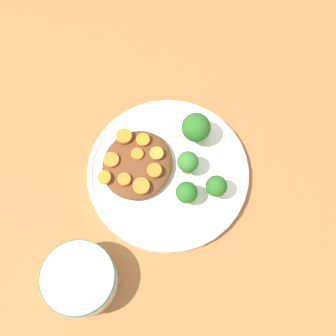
# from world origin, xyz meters

# --- Properties ---
(ground_plane) EXTENTS (4.00, 4.00, 0.00)m
(ground_plane) POSITION_xyz_m (0.00, 0.00, 0.00)
(ground_plane) COLOR #9E6638
(plate) EXTENTS (0.26, 0.26, 0.02)m
(plate) POSITION_xyz_m (0.00, 0.00, 0.01)
(plate) COLOR white
(plate) RESTS_ON ground_plane
(dip_bowl) EXTENTS (0.11, 0.11, 0.06)m
(dip_bowl) POSITION_xyz_m (-0.21, 0.05, 0.03)
(dip_bowl) COLOR white
(dip_bowl) RESTS_ON ground_plane
(stew_mound) EXTENTS (0.12, 0.11, 0.02)m
(stew_mound) POSITION_xyz_m (-0.01, 0.05, 0.03)
(stew_mound) COLOR brown
(stew_mound) RESTS_ON plate
(broccoli_floret_0) EXTENTS (0.03, 0.03, 0.05)m
(broccoli_floret_0) POSITION_xyz_m (-0.03, -0.04, 0.04)
(broccoli_floret_0) COLOR #759E51
(broccoli_floret_0) RESTS_ON plate
(broccoli_floret_1) EXTENTS (0.03, 0.03, 0.05)m
(broccoli_floret_1) POSITION_xyz_m (0.02, -0.03, 0.04)
(broccoli_floret_1) COLOR #759E51
(broccoli_floret_1) RESTS_ON plate
(broccoli_floret_2) EXTENTS (0.05, 0.05, 0.06)m
(broccoli_floret_2) POSITION_xyz_m (0.07, -0.02, 0.05)
(broccoli_floret_2) COLOR #759E51
(broccoli_floret_2) RESTS_ON plate
(broccoli_floret_3) EXTENTS (0.03, 0.03, 0.05)m
(broccoli_floret_3) POSITION_xyz_m (-0.01, -0.08, 0.04)
(broccoli_floret_3) COLOR #759E51
(broccoli_floret_3) RESTS_ON plate
(carrot_slice_0) EXTENTS (0.02, 0.02, 0.00)m
(carrot_slice_0) POSITION_xyz_m (-0.02, 0.09, 0.04)
(carrot_slice_0) COLOR orange
(carrot_slice_0) RESTS_ON stew_mound
(carrot_slice_1) EXTENTS (0.03, 0.03, 0.01)m
(carrot_slice_1) POSITION_xyz_m (0.02, 0.08, 0.04)
(carrot_slice_1) COLOR orange
(carrot_slice_1) RESTS_ON stew_mound
(carrot_slice_2) EXTENTS (0.02, 0.02, 0.00)m
(carrot_slice_2) POSITION_xyz_m (0.01, 0.02, 0.04)
(carrot_slice_2) COLOR orange
(carrot_slice_2) RESTS_ON stew_mound
(carrot_slice_3) EXTENTS (0.03, 0.03, 0.01)m
(carrot_slice_3) POSITION_xyz_m (-0.05, 0.03, 0.04)
(carrot_slice_3) COLOR orange
(carrot_slice_3) RESTS_ON stew_mound
(carrot_slice_4) EXTENTS (0.02, 0.02, 0.01)m
(carrot_slice_4) POSITION_xyz_m (-0.05, 0.05, 0.04)
(carrot_slice_4) COLOR orange
(carrot_slice_4) RESTS_ON stew_mound
(carrot_slice_5) EXTENTS (0.02, 0.02, 0.01)m
(carrot_slice_5) POSITION_xyz_m (-0.02, 0.02, 0.04)
(carrot_slice_5) COLOR orange
(carrot_slice_5) RESTS_ON stew_mound
(carrot_slice_6) EXTENTS (0.02, 0.02, 0.01)m
(carrot_slice_6) POSITION_xyz_m (-0.06, 0.08, 0.04)
(carrot_slice_6) COLOR orange
(carrot_slice_6) RESTS_ON stew_mound
(carrot_slice_7) EXTENTS (0.02, 0.02, 0.00)m
(carrot_slice_7) POSITION_xyz_m (-0.00, 0.05, 0.04)
(carrot_slice_7) COLOR orange
(carrot_slice_7) RESTS_ON stew_mound
(carrot_slice_8) EXTENTS (0.02, 0.02, 0.01)m
(carrot_slice_8) POSITION_xyz_m (0.03, 0.05, 0.04)
(carrot_slice_8) COLOR orange
(carrot_slice_8) RESTS_ON stew_mound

